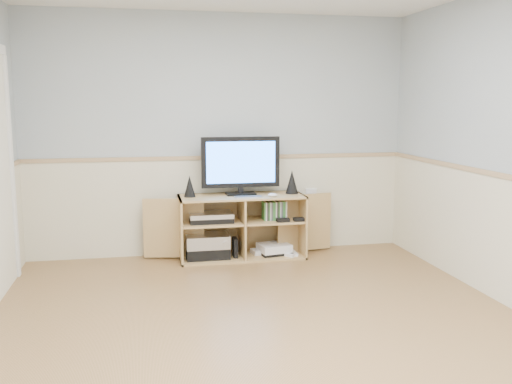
% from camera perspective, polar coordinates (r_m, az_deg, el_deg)
% --- Properties ---
extents(room, '(4.04, 4.54, 2.54)m').
position_cam_1_polar(room, '(3.90, -0.24, 3.40)').
color(room, '#A37348').
rests_on(room, ground).
extents(media_cabinet, '(2.00, 0.48, 0.65)m').
position_cam_1_polar(media_cabinet, '(5.94, -1.53, -3.29)').
color(media_cabinet, tan).
rests_on(media_cabinet, floor).
extents(monitor, '(0.81, 0.18, 0.60)m').
position_cam_1_polar(monitor, '(5.83, -1.55, 2.85)').
color(monitor, black).
rests_on(monitor, media_cabinet).
extents(speaker_left, '(0.12, 0.12, 0.22)m').
position_cam_1_polar(speaker_left, '(5.76, -6.66, 0.57)').
color(speaker_left, black).
rests_on(speaker_left, media_cabinet).
extents(speaker_right, '(0.13, 0.13, 0.24)m').
position_cam_1_polar(speaker_right, '(5.94, 3.61, 1.01)').
color(speaker_right, black).
rests_on(speaker_right, media_cabinet).
extents(keyboard, '(0.28, 0.12, 0.01)m').
position_cam_1_polar(keyboard, '(5.70, -0.77, -0.50)').
color(keyboard, silver).
rests_on(keyboard, media_cabinet).
extents(mouse, '(0.11, 0.09, 0.04)m').
position_cam_1_polar(mouse, '(5.74, 1.66, -0.30)').
color(mouse, white).
rests_on(mouse, media_cabinet).
extents(av_components, '(0.52, 0.33, 0.47)m').
position_cam_1_polar(av_components, '(5.86, -4.74, -4.63)').
color(av_components, black).
rests_on(av_components, media_cabinet).
extents(game_consoles, '(0.46, 0.31, 0.11)m').
position_cam_1_polar(game_consoles, '(6.00, 1.70, -5.74)').
color(game_consoles, white).
rests_on(game_consoles, media_cabinet).
extents(game_cases, '(0.24, 0.14, 0.19)m').
position_cam_1_polar(game_cases, '(5.90, 1.84, -1.85)').
color(game_cases, '#3F8C3F').
rests_on(game_cases, media_cabinet).
extents(wall_outlet, '(0.12, 0.03, 0.12)m').
position_cam_1_polar(wall_outlet, '(6.26, 5.52, -0.19)').
color(wall_outlet, white).
rests_on(wall_outlet, wall_back).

